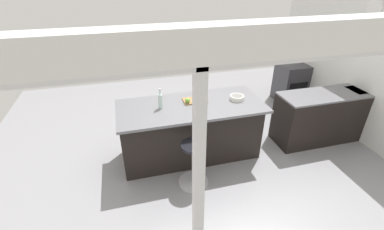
{
  "coord_description": "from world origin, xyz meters",
  "views": [
    {
      "loc": [
        1.17,
        3.41,
        2.79
      ],
      "look_at": [
        0.26,
        0.01,
        0.82
      ],
      "focal_mm": 24.94,
      "sensor_mm": 36.0,
      "label": 1
    }
  ],
  "objects": [
    {
      "name": "ground_plane",
      "position": [
        0.0,
        0.0,
        0.0
      ],
      "size": [
        7.47,
        7.47,
        0.0
      ],
      "primitive_type": "plane",
      "color": "gray"
    },
    {
      "name": "interior_partition_left",
      "position": [
        -2.87,
        -0.0,
        1.3
      ],
      "size": [
        0.15,
        4.9,
        2.61
      ],
      "color": "silver",
      "rests_on": "ground_plane"
    },
    {
      "name": "sink_cabinet",
      "position": [
        -2.53,
        0.03,
        0.46
      ],
      "size": [
        2.44,
        0.6,
        1.18
      ],
      "color": "black",
      "rests_on": "ground_plane"
    },
    {
      "name": "oven_range",
      "position": [
        -2.52,
        -1.54,
        0.44
      ],
      "size": [
        0.6,
        0.61,
        0.87
      ],
      "color": "#38383D",
      "rests_on": "ground_plane"
    },
    {
      "name": "kitchen_island",
      "position": [
        0.26,
        -0.09,
        0.49
      ],
      "size": [
        2.22,
        0.98,
        0.96
      ],
      "color": "black",
      "rests_on": "ground_plane"
    },
    {
      "name": "stool_by_window",
      "position": [
        0.39,
        0.57,
        0.32
      ],
      "size": [
        0.44,
        0.44,
        0.69
      ],
      "color": "#B7B7BC",
      "rests_on": "ground_plane"
    },
    {
      "name": "cutting_board",
      "position": [
        0.16,
        -0.17,
        0.97
      ],
      "size": [
        0.36,
        0.24,
        0.02
      ],
      "primitive_type": "cube",
      "color": "olive",
      "rests_on": "kitchen_island"
    },
    {
      "name": "apple_green",
      "position": [
        0.3,
        -0.1,
        1.02
      ],
      "size": [
        0.08,
        0.08,
        0.08
      ],
      "primitive_type": "sphere",
      "color": "#609E2D",
      "rests_on": "cutting_board"
    },
    {
      "name": "water_bottle",
      "position": [
        0.71,
        -0.07,
        1.08
      ],
      "size": [
        0.06,
        0.06,
        0.31
      ],
      "color": "silver",
      "rests_on": "kitchen_island"
    },
    {
      "name": "fruit_bowl",
      "position": [
        -0.48,
        -0.04,
        1.0
      ],
      "size": [
        0.22,
        0.22,
        0.07
      ],
      "color": "silver",
      "rests_on": "kitchen_island"
    }
  ]
}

